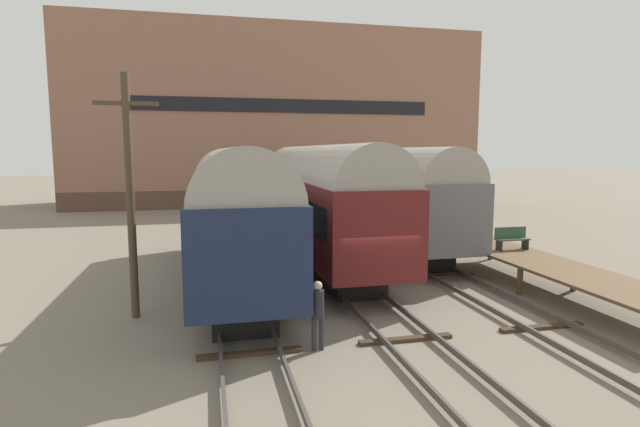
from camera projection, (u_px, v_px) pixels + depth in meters
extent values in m
plane|color=slate|center=(370.00, 307.00, 16.23)|extent=(200.00, 200.00, 0.00)
cube|color=#4C4742|center=(217.00, 313.00, 15.12)|extent=(0.08, 60.00, 0.16)
cube|color=#4C4742|center=(264.00, 309.00, 15.44)|extent=(0.08, 60.00, 0.16)
cube|color=#3D2D1E|center=(250.00, 353.00, 12.39)|extent=(2.60, 0.24, 0.10)
cube|color=#3D2D1E|center=(235.00, 289.00, 18.20)|extent=(2.60, 0.24, 0.10)
cube|color=#3D2D1E|center=(228.00, 256.00, 24.00)|extent=(2.60, 0.24, 0.10)
cube|color=#3D2D1E|center=(223.00, 235.00, 29.80)|extent=(2.60, 0.24, 0.10)
cube|color=#3D2D1E|center=(220.00, 222.00, 35.60)|extent=(2.60, 0.24, 0.10)
cube|color=#3D2D1E|center=(218.00, 212.00, 41.40)|extent=(2.60, 0.24, 0.10)
cube|color=#4C4742|center=(349.00, 303.00, 16.04)|extent=(0.08, 60.00, 0.16)
cube|color=#4C4742|center=(391.00, 300.00, 16.36)|extent=(0.08, 60.00, 0.16)
cube|color=#3D2D1E|center=(406.00, 339.00, 13.32)|extent=(2.60, 0.24, 0.10)
cube|color=#3D2D1E|center=(345.00, 282.00, 19.12)|extent=(2.60, 0.24, 0.10)
cube|color=#3D2D1E|center=(312.00, 252.00, 24.92)|extent=(2.60, 0.24, 0.10)
cube|color=#3D2D1E|center=(292.00, 233.00, 30.72)|extent=(2.60, 0.24, 0.10)
cube|color=#3D2D1E|center=(278.00, 220.00, 36.53)|extent=(2.60, 0.24, 0.10)
cube|color=#3D2D1E|center=(268.00, 211.00, 42.33)|extent=(2.60, 0.24, 0.10)
cube|color=#4C4742|center=(466.00, 295.00, 16.97)|extent=(0.08, 60.00, 0.16)
cube|color=#4C4742|center=(503.00, 292.00, 17.29)|extent=(0.08, 60.00, 0.16)
cube|color=#3D2D1E|center=(542.00, 327.00, 14.25)|extent=(2.60, 0.24, 0.10)
cube|color=#3D2D1E|center=(444.00, 276.00, 20.05)|extent=(2.60, 0.24, 0.10)
cube|color=#3D2D1E|center=(390.00, 248.00, 25.85)|extent=(2.60, 0.24, 0.10)
cube|color=#3D2D1E|center=(356.00, 230.00, 31.65)|extent=(2.60, 0.24, 0.10)
cube|color=#3D2D1E|center=(333.00, 218.00, 37.45)|extent=(2.60, 0.24, 0.10)
cube|color=#3D2D1E|center=(315.00, 209.00, 43.25)|extent=(2.60, 0.24, 0.10)
cube|color=black|center=(353.00, 222.00, 32.19)|extent=(1.80, 2.40, 1.00)
cube|color=black|center=(424.00, 256.00, 21.83)|extent=(1.80, 2.40, 1.00)
cube|color=slate|center=(383.00, 201.00, 26.77)|extent=(2.97, 16.50, 2.81)
cube|color=black|center=(383.00, 194.00, 26.73)|extent=(3.01, 15.18, 1.01)
cylinder|color=gray|center=(383.00, 175.00, 26.60)|extent=(2.82, 16.17, 2.82)
cube|color=black|center=(228.00, 247.00, 23.92)|extent=(1.80, 2.40, 1.00)
cube|color=black|center=(243.00, 309.00, 14.48)|extent=(1.80, 2.40, 1.00)
cube|color=#192342|center=(232.00, 222.00, 18.97)|extent=(3.07, 15.02, 2.72)
cube|color=black|center=(232.00, 214.00, 18.93)|extent=(3.11, 13.81, 0.98)
cylinder|color=gray|center=(231.00, 187.00, 18.80)|extent=(2.91, 14.71, 2.91)
cube|color=black|center=(298.00, 231.00, 28.45)|extent=(1.80, 2.40, 1.00)
cube|color=black|center=(353.00, 278.00, 17.99)|extent=(1.80, 2.40, 1.00)
cube|color=#5B1919|center=(320.00, 208.00, 22.98)|extent=(3.04, 16.64, 2.87)
cube|color=black|center=(320.00, 201.00, 22.94)|extent=(3.08, 15.31, 1.03)
cylinder|color=gray|center=(320.00, 177.00, 22.80)|extent=(2.89, 16.31, 2.89)
cube|color=brown|center=(548.00, 265.00, 17.76)|extent=(2.51, 11.20, 0.10)
cylinder|color=brown|center=(447.00, 251.00, 22.85)|extent=(0.20, 0.20, 0.98)
cylinder|color=brown|center=(490.00, 249.00, 23.35)|extent=(0.20, 0.20, 0.98)
cylinder|color=brown|center=(520.00, 281.00, 17.58)|extent=(0.20, 0.20, 0.98)
cylinder|color=brown|center=(574.00, 278.00, 18.08)|extent=(0.20, 0.20, 0.98)
cube|color=#2D4C33|center=(512.00, 239.00, 20.15)|extent=(1.40, 0.40, 0.06)
cube|color=#2D4C33|center=(510.00, 232.00, 20.28)|extent=(1.40, 0.06, 0.45)
cube|color=black|center=(499.00, 246.00, 20.04)|extent=(0.06, 0.40, 0.40)
cube|color=black|center=(525.00, 244.00, 20.31)|extent=(0.06, 0.40, 0.40)
cylinder|color=#282833|center=(314.00, 334.00, 12.64)|extent=(0.12, 0.12, 0.86)
cylinder|color=#282833|center=(322.00, 334.00, 12.69)|extent=(0.12, 0.12, 0.86)
cylinder|color=#232328|center=(318.00, 304.00, 12.57)|extent=(0.32, 0.32, 0.72)
sphere|color=tan|center=(318.00, 286.00, 12.51)|extent=(0.23, 0.23, 0.23)
cylinder|color=#473828|center=(130.00, 198.00, 14.80)|extent=(0.24, 0.24, 7.30)
cube|color=#473828|center=(126.00, 103.00, 14.45)|extent=(1.80, 0.12, 0.12)
cube|color=brown|center=(277.00, 193.00, 50.44)|extent=(38.40, 10.31, 1.65)
cube|color=#936651|center=(277.00, 110.00, 49.42)|extent=(38.40, 10.31, 14.85)
cube|color=black|center=(285.00, 106.00, 44.39)|extent=(26.88, 0.10, 1.20)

